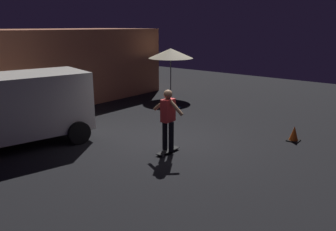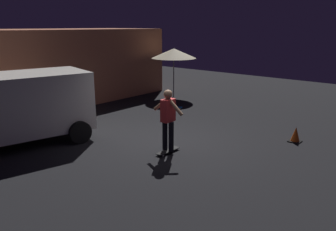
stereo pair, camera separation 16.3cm
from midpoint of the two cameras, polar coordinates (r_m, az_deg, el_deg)
ground_plane at (r=9.74m, az=-0.78°, el=-4.69°), size 28.00×28.00×0.00m
low_building at (r=15.11m, az=-25.32°, el=7.26°), size 13.08×4.37×3.18m
parked_van at (r=10.19m, az=-27.29°, el=1.28°), size 4.91×3.10×2.03m
patio_umbrella at (r=15.68m, az=0.17°, el=10.73°), size 2.10×2.10×2.30m
skateboard_ridden at (r=8.96m, az=-0.52°, el=-6.15°), size 0.78×0.22×0.07m
skateboard_spare at (r=13.66m, az=0.12°, el=1.46°), size 0.59×0.77×0.07m
skater at (r=8.65m, az=-0.54°, el=-0.09°), size 0.38×0.98×1.67m
traffic_cone at (r=10.46m, az=20.59°, el=-3.05°), size 0.34×0.34×0.46m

